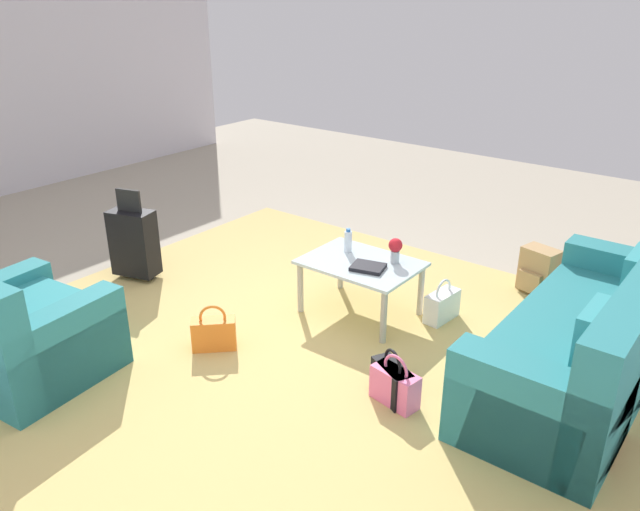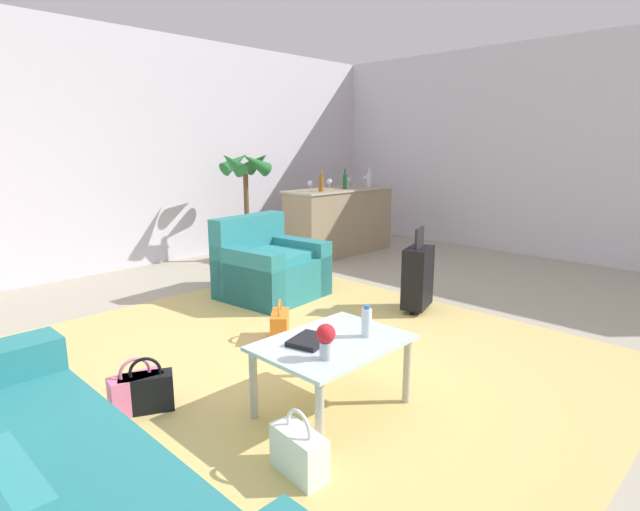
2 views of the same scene
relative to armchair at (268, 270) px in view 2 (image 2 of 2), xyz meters
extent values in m
plane|color=#A89E89|center=(-0.89, -1.67, -0.30)|extent=(12.00, 12.00, 0.00)
cube|color=silver|center=(-0.89, 2.39, 1.25)|extent=(10.24, 0.12, 3.10)
cube|color=silver|center=(4.17, -1.67, 1.25)|extent=(0.12, 8.00, 3.10)
cube|color=tan|center=(-1.49, -1.47, -0.29)|extent=(5.20, 4.40, 0.01)
cube|color=teal|center=(0.01, -0.07, -0.08)|extent=(1.07, 1.01, 0.44)
cube|color=teal|center=(-0.03, 0.28, 0.14)|extent=(0.99, 0.31, 0.87)
cube|color=teal|center=(0.39, -0.03, 0.00)|extent=(0.30, 0.92, 0.60)
cube|color=teal|center=(-0.38, -0.11, 0.00)|extent=(0.30, 0.92, 0.60)
cube|color=teal|center=(0.01, -0.12, 0.18)|extent=(0.80, 0.72, 0.08)
cube|color=silver|center=(-1.29, -2.17, 0.15)|extent=(0.90, 0.66, 0.02)
cylinder|color=#ADA899|center=(-1.69, -1.89, -0.08)|extent=(0.05, 0.05, 0.44)
cylinder|color=#ADA899|center=(-0.89, -1.89, -0.08)|extent=(0.05, 0.05, 0.44)
cylinder|color=#ADA899|center=(-1.69, -2.45, -0.08)|extent=(0.05, 0.05, 0.44)
cylinder|color=#ADA899|center=(-0.89, -2.45, -0.08)|extent=(0.05, 0.05, 0.44)
cylinder|color=silver|center=(-1.09, -2.27, 0.25)|extent=(0.06, 0.06, 0.18)
cylinder|color=#2D6BBC|center=(-1.09, -2.27, 0.35)|extent=(0.04, 0.04, 0.02)
cube|color=black|center=(-1.41, -2.09, 0.18)|extent=(0.29, 0.26, 0.03)
cylinder|color=#B2B7BC|center=(-1.51, -2.32, 0.21)|extent=(0.07, 0.07, 0.10)
sphere|color=red|center=(-1.51, -2.32, 0.31)|extent=(0.11, 0.11, 0.11)
cube|color=#937F60|center=(2.21, 0.93, 0.20)|extent=(1.80, 0.60, 1.00)
cube|color=#ADA899|center=(2.21, 0.93, 0.68)|extent=(1.84, 0.64, 0.03)
cylinder|color=silver|center=(1.58, 0.92, 0.70)|extent=(0.07, 0.07, 0.01)
cylinder|color=silver|center=(1.58, 0.92, 0.74)|extent=(0.01, 0.01, 0.08)
sphere|color=silver|center=(1.58, 0.92, 0.81)|extent=(0.08, 0.08, 0.08)
cylinder|color=silver|center=(2.00, 0.95, 0.70)|extent=(0.07, 0.07, 0.01)
cylinder|color=silver|center=(2.00, 0.95, 0.74)|extent=(0.01, 0.01, 0.08)
sphere|color=silver|center=(2.00, 0.95, 0.81)|extent=(0.08, 0.08, 0.08)
cylinder|color=silver|center=(2.42, 0.95, 0.70)|extent=(0.07, 0.07, 0.01)
cylinder|color=silver|center=(2.42, 0.95, 0.74)|extent=(0.01, 0.01, 0.08)
sphere|color=silver|center=(2.42, 0.95, 0.81)|extent=(0.08, 0.08, 0.08)
cylinder|color=silver|center=(2.84, 0.96, 0.70)|extent=(0.07, 0.07, 0.01)
cylinder|color=silver|center=(2.84, 0.96, 0.74)|extent=(0.01, 0.01, 0.08)
sphere|color=silver|center=(2.84, 0.96, 0.81)|extent=(0.08, 0.08, 0.08)
cylinder|color=brown|center=(1.68, 0.81, 0.81)|extent=(0.07, 0.07, 0.22)
cylinder|color=brown|center=(1.68, 0.81, 0.96)|extent=(0.03, 0.03, 0.08)
cylinder|color=#194C23|center=(2.19, 0.81, 0.81)|extent=(0.07, 0.07, 0.22)
cylinder|color=#194C23|center=(2.19, 0.81, 0.96)|extent=(0.03, 0.03, 0.08)
cylinder|color=silver|center=(2.76, 0.81, 0.81)|extent=(0.07, 0.07, 0.22)
cylinder|color=silver|center=(2.76, 0.81, 0.96)|extent=(0.03, 0.03, 0.08)
cube|color=black|center=(0.71, -1.47, 0.05)|extent=(0.45, 0.33, 0.60)
cube|color=black|center=(0.71, -1.47, 0.45)|extent=(0.24, 0.09, 0.20)
cylinder|color=black|center=(0.57, -1.51, -0.27)|extent=(0.03, 0.05, 0.05)
cylinder|color=black|center=(0.84, -1.43, -0.27)|extent=(0.03, 0.05, 0.05)
cube|color=black|center=(-2.11, -1.35, -0.18)|extent=(0.35, 0.27, 0.24)
torus|color=black|center=(-2.11, -1.35, -0.04)|extent=(0.18, 0.11, 0.20)
cube|color=white|center=(-1.88, -2.48, -0.18)|extent=(0.17, 0.33, 0.24)
torus|color=white|center=(-1.88, -2.48, -0.04)|extent=(0.04, 0.20, 0.20)
cube|color=pink|center=(-2.16, -1.31, -0.18)|extent=(0.34, 0.19, 0.24)
torus|color=pink|center=(-2.16, -1.31, -0.04)|extent=(0.20, 0.05, 0.20)
cube|color=orange|center=(-0.75, -1.06, -0.18)|extent=(0.33, 0.32, 0.24)
torus|color=orange|center=(-0.75, -1.06, -0.04)|extent=(0.15, 0.15, 0.20)
cylinder|color=#BCB299|center=(0.91, 1.53, -0.10)|extent=(0.39, 0.39, 0.39)
cylinder|color=brown|center=(0.91, 1.53, 0.54)|extent=(0.07, 0.07, 0.89)
cone|color=#23662D|center=(1.13, 1.53, 1.10)|extent=(0.20, 0.49, 0.38)
cone|color=#23662D|center=(0.91, 1.75, 1.10)|extent=(0.49, 0.20, 0.38)
cone|color=#23662D|center=(0.69, 1.53, 1.10)|extent=(0.20, 0.49, 0.38)
cone|color=#23662D|center=(0.91, 1.31, 1.10)|extent=(0.49, 0.20, 0.38)
camera|label=1|loc=(-3.82, 1.61, 2.17)|focal=35.00mm
camera|label=2|loc=(-3.40, -4.11, 1.33)|focal=28.00mm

